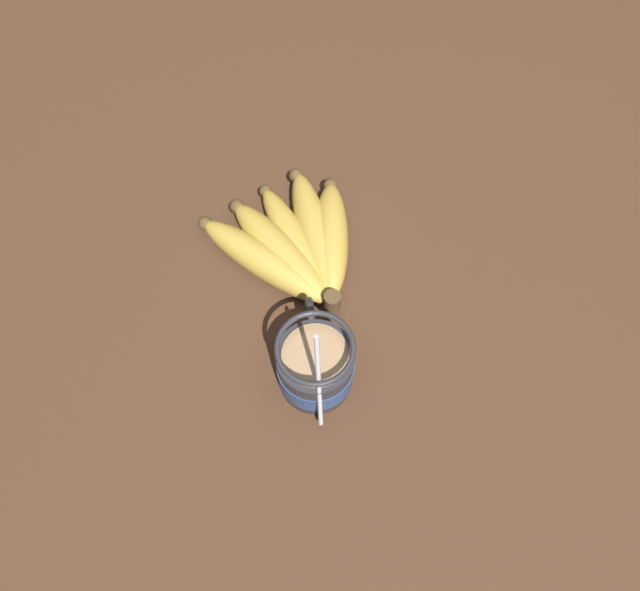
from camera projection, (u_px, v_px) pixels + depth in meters
table at (328, 359)px, 74.67cm from camera, size 131.60×131.60×3.89cm
coffee_mug at (315, 366)px, 67.92cm from camera, size 13.72×8.54×16.12cm
banana_bunch at (296, 245)px, 77.13cm from camera, size 21.29×19.87×4.43cm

